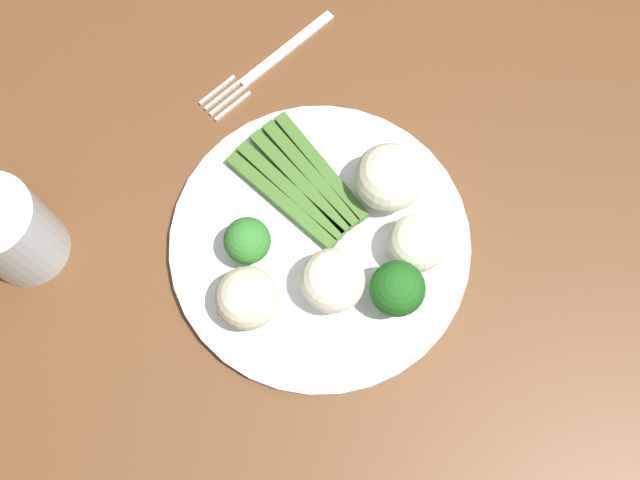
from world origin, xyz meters
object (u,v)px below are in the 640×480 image
object	(u,v)px
plate	(320,244)
broccoli_front	(247,241)
cauliflower_left	(333,281)
cauliflower_front_left	(247,298)
cauliflower_outer_edge	(417,243)
broccoli_near_center	(397,289)
water_glass	(10,232)
fork	(268,64)
cauliflower_edge	(389,178)
dining_table	(369,277)
asparagus_bundle	(300,183)

from	to	relation	value
plate	broccoli_front	world-z (taller)	broccoli_front
plate	cauliflower_left	size ratio (longest dim) A/B	4.86
broccoli_front	cauliflower_front_left	xyz separation A→B (m)	(-0.04, 0.02, -0.00)
cauliflower_outer_edge	cauliflower_left	bearing A→B (deg)	85.17
plate	broccoli_front	distance (m)	0.07
broccoli_near_center	water_glass	xyz separation A→B (m)	(0.21, 0.27, 0.00)
cauliflower_front_left	cauliflower_outer_edge	bearing A→B (deg)	-101.15
cauliflower_front_left	fork	xyz separation A→B (m)	(0.21, -0.13, -0.04)
broccoli_near_center	cauliflower_edge	size ratio (longest dim) A/B	0.95
broccoli_near_center	broccoli_front	bearing A→B (deg)	41.26
plate	broccoli_near_center	world-z (taller)	broccoli_near_center
cauliflower_front_left	cauliflower_edge	xyz separation A→B (m)	(0.03, -0.16, 0.00)
cauliflower_left	dining_table	bearing A→B (deg)	-75.26
cauliflower_edge	water_glass	size ratio (longest dim) A/B	0.63
cauliflower_edge	water_glass	distance (m)	0.34
asparagus_bundle	cauliflower_outer_edge	world-z (taller)	cauliflower_outer_edge
plate	cauliflower_front_left	bearing A→B (deg)	103.74
cauliflower_outer_edge	broccoli_front	bearing A→B (deg)	59.74
cauliflower_outer_edge	plate	bearing A→B (deg)	53.69
dining_table	cauliflower_edge	distance (m)	0.15
cauliflower_left	cauliflower_outer_edge	bearing A→B (deg)	-94.83
cauliflower_left	water_glass	xyz separation A→B (m)	(0.18, 0.22, 0.01)
asparagus_bundle	broccoli_front	bearing A→B (deg)	102.69
plate	water_glass	size ratio (longest dim) A/B	2.78
dining_table	cauliflower_front_left	distance (m)	0.19
plate	asparagus_bundle	world-z (taller)	asparagus_bundle
broccoli_front	cauliflower_front_left	world-z (taller)	cauliflower_front_left
broccoli_front	fork	xyz separation A→B (m)	(0.17, -0.11, -0.04)
broccoli_front	cauliflower_edge	xyz separation A→B (m)	(-0.01, -0.14, 0.00)
dining_table	asparagus_bundle	xyz separation A→B (m)	(0.09, 0.03, 0.12)
broccoli_near_center	cauliflower_left	bearing A→B (deg)	51.19
dining_table	asparagus_bundle	distance (m)	0.15
plate	cauliflower_edge	size ratio (longest dim) A/B	4.40
cauliflower_front_left	water_glass	size ratio (longest dim) A/B	0.56
cauliflower_outer_edge	cauliflower_left	xyz separation A→B (m)	(0.01, 0.08, 0.00)
dining_table	cauliflower_edge	xyz separation A→B (m)	(0.04, -0.04, 0.14)
cauliflower_outer_edge	fork	world-z (taller)	cauliflower_outer_edge
plate	broccoli_near_center	size ratio (longest dim) A/B	4.65
dining_table	water_glass	xyz separation A→B (m)	(0.16, 0.28, 0.14)
dining_table	broccoli_front	world-z (taller)	broccoli_front
dining_table	cauliflower_left	world-z (taller)	cauliflower_left
cauliflower_front_left	cauliflower_edge	distance (m)	0.17
dining_table	broccoli_near_center	xyz separation A→B (m)	(-0.05, 0.01, 0.14)
plate	cauliflower_left	distance (m)	0.06
water_glass	plate	bearing A→B (deg)	-119.41
plate	cauliflower_outer_edge	bearing A→B (deg)	-126.31
broccoli_near_center	fork	world-z (taller)	broccoli_near_center
cauliflower_outer_edge	cauliflower_front_left	distance (m)	0.16
plate	cauliflower_edge	bearing A→B (deg)	-80.66
dining_table	fork	size ratio (longest dim) A/B	8.28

